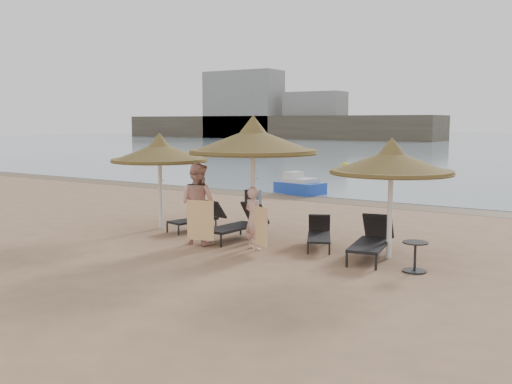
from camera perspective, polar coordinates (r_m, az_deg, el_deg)
ground at (r=13.81m, az=-3.14°, el=-5.88°), size 160.00×160.00×0.00m
wet_sand_strip at (r=22.02m, az=11.20°, el=-1.11°), size 200.00×1.60×0.01m
far_shore at (r=94.69m, az=12.09°, el=6.84°), size 150.00×54.80×12.00m
palapa_left at (r=16.56m, az=-9.61°, el=3.91°), size 2.79×2.79×2.77m
palapa_center at (r=14.41m, az=-0.29°, el=5.08°), size 3.28×3.28×3.25m
palapa_right at (r=13.09m, az=13.38°, el=2.91°), size 2.77×2.77×2.75m
lounger_far_left at (r=16.48m, az=-5.64°, el=-2.51°), size 0.98×1.86×0.79m
lounger_near_left at (r=15.11m, az=-1.67°, el=-3.15°), size 0.85×2.09×0.91m
lounger_near_right at (r=14.28m, az=6.33°, el=-4.11°), size 1.20×1.72×0.74m
lounger_far_right at (r=13.32m, az=11.55°, el=-4.66°), size 1.01×2.16×0.93m
side_table at (r=12.28m, az=15.61°, el=-6.35°), size 0.52×0.52×0.63m
person_left at (r=14.45m, az=-5.86°, el=-0.52°), size 1.10×0.73×2.38m
person_right at (r=13.76m, az=-0.24°, el=-2.15°), size 0.93×0.74×1.78m
towel_left at (r=14.04m, az=-5.59°, el=-2.84°), size 0.69×0.20×0.99m
towel_right at (r=13.41m, az=0.45°, el=-3.46°), size 0.59×0.33×0.93m
bag_patterned at (r=14.68m, az=0.09°, el=-0.47°), size 0.29×0.20×0.35m
bag_dark at (r=14.39m, az=-0.63°, el=-0.48°), size 0.26×0.16×0.36m
pedal_boat at (r=24.45m, az=4.37°, el=0.62°), size 2.21×1.58×0.94m
buoy_left at (r=38.77m, az=8.88°, el=2.71°), size 0.36×0.36×0.36m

